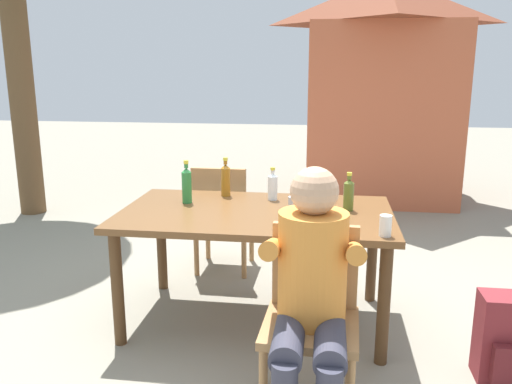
# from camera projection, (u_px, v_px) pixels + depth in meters

# --- Properties ---
(ground_plane) EXTENTS (24.00, 24.00, 0.00)m
(ground_plane) POSITION_uv_depth(u_px,v_px,m) (256.00, 320.00, 3.40)
(ground_plane) COLOR gray
(dining_table) EXTENTS (1.68, 0.98, 0.74)m
(dining_table) POSITION_uv_depth(u_px,v_px,m) (256.00, 224.00, 3.25)
(dining_table) COLOR brown
(dining_table) RESTS_ON ground_plane
(chair_near_right) EXTENTS (0.46, 0.46, 0.87)m
(chair_near_right) POSITION_uv_depth(u_px,v_px,m) (312.00, 308.00, 2.48)
(chair_near_right) COLOR #A37547
(chair_near_right) RESTS_ON ground_plane
(chair_far_left) EXTENTS (0.44, 0.44, 0.87)m
(chair_far_left) POSITION_uv_depth(u_px,v_px,m) (222.00, 213.00, 4.10)
(chair_far_left) COLOR #A37547
(chair_far_left) RESTS_ON ground_plane
(person_in_white_shirt) EXTENTS (0.47, 0.61, 1.18)m
(person_in_white_shirt) POSITION_uv_depth(u_px,v_px,m) (311.00, 285.00, 2.33)
(person_in_white_shirt) COLOR orange
(person_in_white_shirt) RESTS_ON ground_plane
(bottle_olive) EXTENTS (0.06, 0.06, 0.24)m
(bottle_olive) POSITION_uv_depth(u_px,v_px,m) (349.00, 194.00, 3.22)
(bottle_olive) COLOR #566623
(bottle_olive) RESTS_ON dining_table
(bottle_green) EXTENTS (0.06, 0.06, 0.28)m
(bottle_green) POSITION_uv_depth(u_px,v_px,m) (187.00, 185.00, 3.39)
(bottle_green) COLOR #287A38
(bottle_green) RESTS_ON dining_table
(bottle_clear) EXTENTS (0.06, 0.06, 0.22)m
(bottle_clear) POSITION_uv_depth(u_px,v_px,m) (273.00, 186.00, 3.48)
(bottle_clear) COLOR white
(bottle_clear) RESTS_ON dining_table
(bottle_amber) EXTENTS (0.06, 0.06, 0.27)m
(bottle_amber) POSITION_uv_depth(u_px,v_px,m) (226.00, 179.00, 3.58)
(bottle_amber) COLOR #996019
(bottle_amber) RESTS_ON dining_table
(cup_glass) EXTENTS (0.07, 0.07, 0.12)m
(cup_glass) POSITION_uv_depth(u_px,v_px,m) (300.00, 197.00, 3.34)
(cup_glass) COLOR silver
(cup_glass) RESTS_ON dining_table
(cup_steel) EXTENTS (0.07, 0.07, 0.10)m
(cup_steel) POSITION_uv_depth(u_px,v_px,m) (294.00, 204.00, 3.19)
(cup_steel) COLOR #B2B7BC
(cup_steel) RESTS_ON dining_table
(cup_white) EXTENTS (0.06, 0.06, 0.11)m
(cup_white) POSITION_uv_depth(u_px,v_px,m) (385.00, 226.00, 2.73)
(cup_white) COLOR white
(cup_white) RESTS_ON dining_table
(cup_terracotta) EXTENTS (0.08, 0.08, 0.09)m
(cup_terracotta) POSITION_uv_depth(u_px,v_px,m) (290.00, 221.00, 2.86)
(cup_terracotta) COLOR #BC6B47
(cup_terracotta) RESTS_ON dining_table
(backpack_by_near_side) EXTENTS (0.32, 0.25, 0.47)m
(backpack_by_near_side) POSITION_uv_depth(u_px,v_px,m) (510.00, 340.00, 2.69)
(backpack_by_near_side) COLOR maroon
(backpack_by_near_side) RESTS_ON ground_plane
(brick_kiosk) EXTENTS (2.01, 1.91, 2.66)m
(brick_kiosk) POSITION_uv_depth(u_px,v_px,m) (381.00, 85.00, 6.46)
(brick_kiosk) COLOR #B25638
(brick_kiosk) RESTS_ON ground_plane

